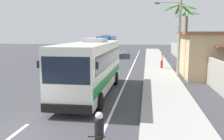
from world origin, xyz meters
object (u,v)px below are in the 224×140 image
at_px(coach_bus_far_lane, 107,45).
at_px(utility_pole_mid, 179,22).
at_px(palm_second, 186,28).
at_px(coach_bus_foreground, 92,65).
at_px(palm_nearest, 180,18).
at_px(pedestrian_near_kerb, 162,60).

distance_m(coach_bus_far_lane, utility_pole_mid, 23.57).
bearing_deg(utility_pole_mid, palm_second, 77.23).
relative_size(coach_bus_foreground, utility_pole_mid, 1.11).
distance_m(coach_bus_far_lane, palm_nearest, 19.25).
bearing_deg(coach_bus_foreground, utility_pole_mid, 46.08).
distance_m(pedestrian_near_kerb, palm_nearest, 5.15).
relative_size(coach_bus_foreground, coach_bus_far_lane, 1.01).
distance_m(coach_bus_foreground, pedestrian_near_kerb, 13.67).
xyz_separation_m(coach_bus_far_lane, palm_nearest, (10.94, -15.37, 3.82)).
xyz_separation_m(utility_pole_mid, palm_nearest, (0.76, 5.65, 0.65)).
bearing_deg(palm_second, coach_bus_far_lane, 134.43).
distance_m(utility_pole_mid, palm_nearest, 5.74).
height_order(coach_bus_foreground, palm_second, palm_second).
relative_size(coach_bus_foreground, palm_nearest, 1.43).
relative_size(pedestrian_near_kerb, utility_pole_mid, 0.18).
relative_size(coach_bus_far_lane, palm_nearest, 1.42).
bearing_deg(palm_nearest, coach_bus_far_lane, 125.45).
relative_size(palm_nearest, palm_second, 1.07).
xyz_separation_m(coach_bus_foreground, palm_second, (8.58, 15.52, 2.85)).
bearing_deg(pedestrian_near_kerb, utility_pole_mid, 165.19).
relative_size(coach_bus_far_lane, utility_pole_mid, 1.10).
height_order(coach_bus_far_lane, palm_nearest, palm_nearest).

